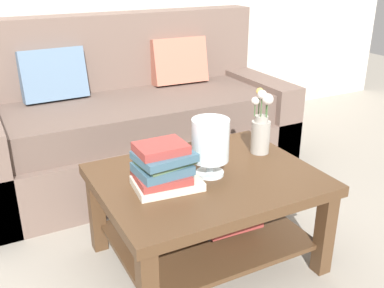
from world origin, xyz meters
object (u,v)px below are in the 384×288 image
at_px(couch, 133,123).
at_px(coffee_table, 208,200).
at_px(flower_pitcher, 261,127).
at_px(book_stack_main, 164,168).
at_px(glass_hurricane_vase, 210,142).

distance_m(couch, coffee_table, 1.11).
xyz_separation_m(coffee_table, flower_pitcher, (0.36, 0.10, 0.28)).
distance_m(book_stack_main, flower_pitcher, 0.61).
relative_size(coffee_table, flower_pitcher, 2.97).
relative_size(couch, glass_hurricane_vase, 7.67).
xyz_separation_m(book_stack_main, flower_pitcher, (0.60, 0.12, 0.04)).
height_order(couch, coffee_table, couch).
distance_m(couch, book_stack_main, 1.17).
height_order(coffee_table, book_stack_main, book_stack_main).
height_order(couch, book_stack_main, couch).
bearing_deg(coffee_table, glass_hurricane_vase, -22.67).
xyz_separation_m(book_stack_main, glass_hurricane_vase, (0.24, 0.01, 0.07)).
relative_size(book_stack_main, glass_hurricane_vase, 1.13).
relative_size(couch, book_stack_main, 6.79).
distance_m(glass_hurricane_vase, flower_pitcher, 0.37).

